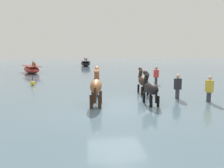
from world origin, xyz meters
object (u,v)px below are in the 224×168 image
at_px(boat_mid_outer, 32,69).
at_px(person_onlooker_left, 96,88).
at_px(person_spectator_far, 209,92).
at_px(horse_lead_dark_bay, 143,82).
at_px(channel_buoy, 33,83).
at_px(person_wading_close, 178,90).
at_px(person_wading_mid, 156,78).
at_px(boat_far_inshore, 86,63).
at_px(horse_trailing_chestnut, 96,87).
at_px(horse_flank_black, 150,89).

bearing_deg(boat_mid_outer, person_onlooker_left, -64.08).
bearing_deg(person_spectator_far, horse_lead_dark_bay, 137.55).
xyz_separation_m(person_spectator_far, channel_buoy, (-9.35, 5.96, -0.29)).
xyz_separation_m(boat_mid_outer, person_wading_close, (10.36, -13.97, 0.07)).
height_order(person_wading_mid, person_wading_close, same).
height_order(boat_far_inshore, person_onlooker_left, boat_far_inshore).
distance_m(horse_lead_dark_bay, person_wading_mid, 3.92).
height_order(horse_trailing_chestnut, boat_far_inshore, horse_trailing_chestnut).
xyz_separation_m(horse_flank_black, channel_buoy, (-6.52, 6.12, -0.52)).
bearing_deg(horse_trailing_chestnut, person_wading_close, 13.21).
bearing_deg(boat_far_inshore, person_onlooker_left, -88.13).
relative_size(horse_trailing_chestnut, boat_far_inshore, 0.54).
distance_m(horse_flank_black, boat_far_inshore, 25.37).
bearing_deg(boat_mid_outer, person_spectator_far, -52.08).
xyz_separation_m(person_spectator_far, person_wading_close, (-1.17, 0.84, 0.00)).
bearing_deg(horse_flank_black, person_wading_mid, 70.51).
xyz_separation_m(horse_flank_black, boat_far_inshore, (-3.08, 25.18, -0.27)).
xyz_separation_m(boat_far_inshore, person_onlooker_left, (0.76, -23.36, 0.04)).
distance_m(boat_far_inshore, channel_buoy, 19.37).
xyz_separation_m(horse_lead_dark_bay, horse_flank_black, (-0.27, -2.50, 0.02)).
relative_size(horse_flank_black, person_wading_close, 1.14).
height_order(horse_lead_dark_bay, person_onlooker_left, horse_lead_dark_bay).
xyz_separation_m(horse_trailing_chestnut, channel_buoy, (-4.12, 6.08, -0.65)).
distance_m(horse_trailing_chestnut, person_onlooker_left, 1.82).
bearing_deg(person_spectator_far, horse_flank_black, -176.83).
relative_size(horse_flank_black, boat_far_inshore, 0.49).
height_order(horse_trailing_chestnut, person_onlooker_left, horse_trailing_chestnut).
height_order(person_wading_close, channel_buoy, person_wading_close).
bearing_deg(horse_trailing_chestnut, boat_mid_outer, 112.92).
bearing_deg(person_spectator_far, person_wading_mid, 97.14).
relative_size(person_wading_mid, person_onlooker_left, 1.00).
height_order(horse_flank_black, channel_buoy, horse_flank_black).
distance_m(boat_mid_outer, boat_far_inshore, 11.66).
bearing_deg(horse_flank_black, horse_lead_dark_bay, 83.81).
relative_size(horse_flank_black, person_onlooker_left, 1.14).
relative_size(horse_trailing_chestnut, horse_flank_black, 1.11).
distance_m(person_spectator_far, person_wading_close, 1.44).
relative_size(horse_lead_dark_bay, boat_far_inshore, 0.48).
xyz_separation_m(horse_trailing_chestnut, person_spectator_far, (5.23, 0.11, -0.35)).
bearing_deg(boat_mid_outer, person_wading_mid, -39.82).
xyz_separation_m(boat_far_inshore, person_wading_close, (4.74, -24.19, 0.04)).
bearing_deg(person_wading_close, boat_far_inshore, 101.09).
height_order(horse_lead_dark_bay, person_wading_close, horse_lead_dark_bay).
distance_m(horse_lead_dark_bay, horse_trailing_chestnut, 3.63).
bearing_deg(person_onlooker_left, person_wading_close, -11.81).
bearing_deg(horse_trailing_chestnut, boat_far_inshore, 91.56).
relative_size(person_onlooker_left, person_wading_close, 1.00).
distance_m(horse_lead_dark_bay, boat_far_inshore, 22.93).
relative_size(boat_far_inshore, person_wading_mid, 2.35).
relative_size(boat_mid_outer, person_wading_close, 2.57).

